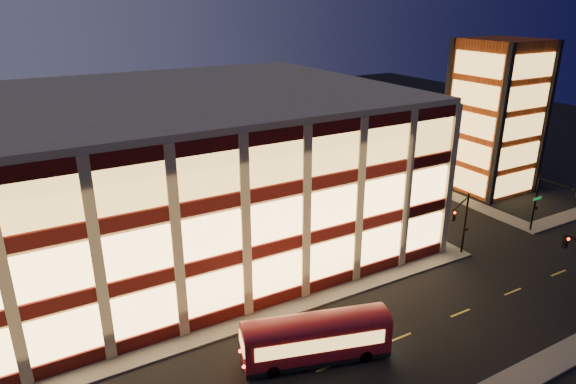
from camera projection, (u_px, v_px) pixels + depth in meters
ground at (234, 336)px, 36.12m from camera, size 200.00×200.00×0.00m
sidewalk_office_south at (189, 341)px, 35.50m from camera, size 54.00×2.00×0.15m
sidewalk_office_east at (352, 199)px, 60.64m from camera, size 2.00×30.00×0.15m
sidewalk_tower_south at (567, 217)px, 55.65m from camera, size 14.00×2.00×0.15m
sidewalk_tower_west at (421, 183)px, 65.79m from camera, size 2.00×30.00×0.15m
office_building at (123, 178)px, 45.88m from camera, size 50.45×30.45×14.50m
stair_tower at (495, 117)px, 61.34m from camera, size 8.60×8.60×18.00m
traffic_signal_far at (461, 218)px, 45.27m from camera, size 3.79×1.87×6.00m
traffic_signal_right at (550, 198)px, 49.87m from camera, size 1.20×4.37×6.00m
trolley_bus at (316, 335)px, 33.25m from camera, size 9.92×5.07×3.26m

